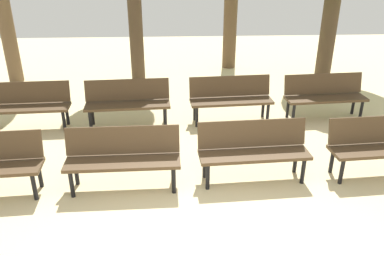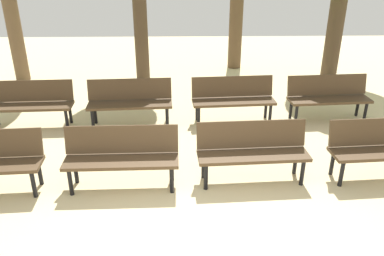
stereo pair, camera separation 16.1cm
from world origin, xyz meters
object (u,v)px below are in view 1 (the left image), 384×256
object	(u,v)px
bench_r0_c1	(123,155)
bench_r1_c0	(26,103)
bench_r1_c3	(325,94)
bench_r0_c2	(253,148)
bench_r0_c3	(382,143)
bench_r1_c2	(231,96)
bench_r1_c1	(128,100)
tree_2	(230,15)

from	to	relation	value
bench_r0_c1	bench_r1_c0	size ratio (longest dim) A/B	0.99
bench_r1_c3	bench_r0_c2	bearing A→B (deg)	-134.15
bench_r0_c3	bench_r1_c2	size ratio (longest dim) A/B	1.00
bench_r1_c0	bench_r1_c2	xyz separation A→B (m)	(3.88, 0.17, 0.00)
bench_r0_c1	bench_r1_c1	bearing A→B (deg)	92.70
bench_r1_c3	tree_2	world-z (taller)	tree_2
bench_r0_c3	bench_r1_c0	size ratio (longest dim) A/B	1.01
bench_r1_c2	bench_r1_c3	size ratio (longest dim) A/B	1.00
bench_r0_c1	bench_r1_c2	world-z (taller)	same
bench_r0_c3	bench_r1_c3	size ratio (longest dim) A/B	1.00
bench_r0_c2	bench_r1_c2	bearing A→B (deg)	87.25
bench_r1_c0	bench_r1_c2	world-z (taller)	same
bench_r0_c2	bench_r0_c3	xyz separation A→B (m)	(1.95, 0.05, 0.00)
bench_r0_c1	bench_r0_c2	world-z (taller)	same
bench_r1_c1	bench_r1_c2	bearing A→B (deg)	-0.14
bench_r1_c0	bench_r1_c3	distance (m)	5.78
bench_r1_c1	bench_r0_c1	bearing A→B (deg)	-89.55
bench_r0_c3	bench_r1_c3	xyz separation A→B (m)	(-0.08, 2.17, 0.00)
bench_r1_c0	bench_r0_c3	bearing A→B (deg)	-21.20
bench_r0_c3	bench_r1_c0	world-z (taller)	same
bench_r0_c2	bench_r1_c1	world-z (taller)	same
bench_r1_c3	tree_2	xyz separation A→B (m)	(-1.40, 3.79, 0.97)
bench_r1_c3	tree_2	size ratio (longest dim) A/B	0.55
bench_r1_c1	bench_r1_c3	world-z (taller)	same
bench_r1_c0	bench_r1_c2	size ratio (longest dim) A/B	0.99
bench_r0_c2	bench_r1_c0	world-z (taller)	same
bench_r1_c2	bench_r1_c3	distance (m)	1.89
bench_r1_c2	bench_r0_c3	bearing A→B (deg)	-51.11
bench_r0_c1	bench_r0_c2	distance (m)	1.88
bench_r0_c3	bench_r1_c2	distance (m)	2.90
bench_r0_c3	bench_r0_c2	bearing A→B (deg)	177.44
bench_r1_c2	tree_2	bearing A→B (deg)	78.58
bench_r1_c0	bench_r1_c2	distance (m)	3.89
bench_r0_c1	bench_r1_c3	world-z (taller)	same
bench_r1_c3	bench_r0_c3	bearing A→B (deg)	-91.99
bench_r0_c1	bench_r0_c3	xyz separation A→B (m)	(3.82, 0.18, 0.00)
bench_r0_c3	bench_r1_c2	xyz separation A→B (m)	(-1.98, 2.12, 0.00)
bench_r1_c3	bench_r0_c1	bearing A→B (deg)	-151.96
bench_r0_c3	tree_2	xyz separation A→B (m)	(-1.48, 5.97, 0.97)
bench_r0_c3	tree_2	size ratio (longest dim) A/B	0.55
bench_r0_c1	bench_r1_c0	distance (m)	2.95
bench_r1_c0	bench_r1_c1	size ratio (longest dim) A/B	1.00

